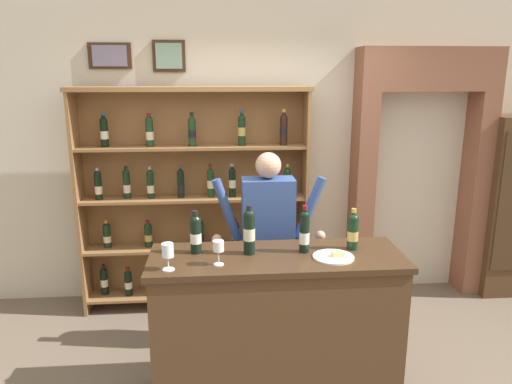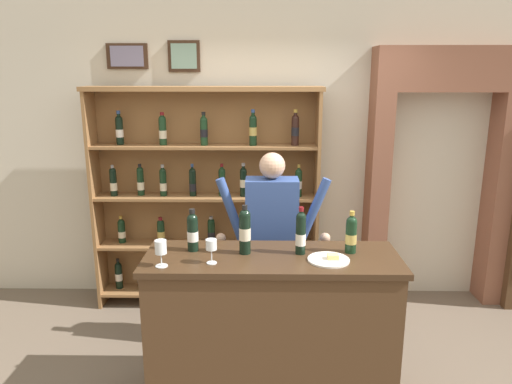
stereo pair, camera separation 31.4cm
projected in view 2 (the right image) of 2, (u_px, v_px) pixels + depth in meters
back_wall at (272, 120)px, 4.63m from camera, size 12.00×0.19×3.50m
wine_shelf at (206, 195)px, 4.48m from camera, size 2.12×0.31×2.08m
archway_doorway at (437, 160)px, 4.57m from camera, size 1.33×0.45×2.42m
tasting_counter at (271, 329)px, 3.23m from camera, size 1.66×0.58×1.04m
shopkeeper at (272, 232)px, 3.73m from camera, size 0.89×0.22×1.61m
tasting_bottle_vin_santo at (193, 231)px, 3.16m from camera, size 0.07×0.07×0.29m
tasting_bottle_rosso at (245, 230)px, 3.11m from camera, size 0.08×0.08×0.33m
tasting_bottle_chianti at (301, 233)px, 3.11m from camera, size 0.07×0.07×0.32m
tasting_bottle_prosecco at (351, 234)px, 3.13m from camera, size 0.07×0.07×0.28m
wine_glass_right at (161, 249)px, 2.91m from camera, size 0.07×0.07×0.17m
wine_glass_center at (211, 246)px, 2.95m from camera, size 0.07×0.07×0.16m
cheese_plate at (329, 259)px, 3.02m from camera, size 0.26×0.26×0.04m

